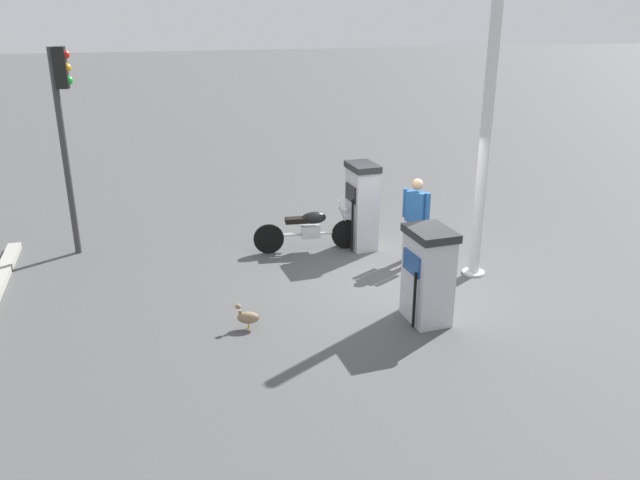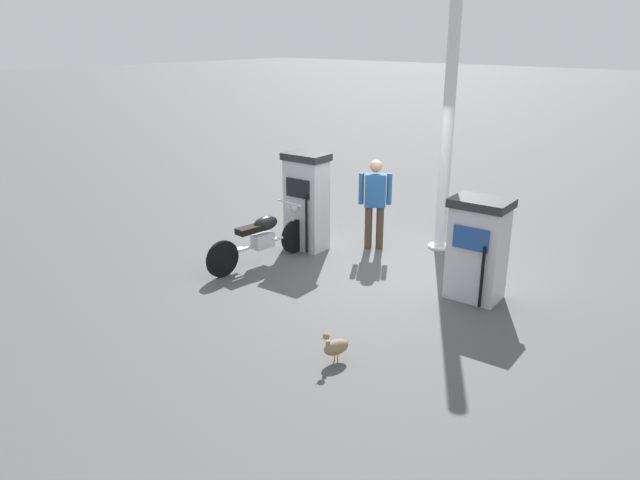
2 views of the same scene
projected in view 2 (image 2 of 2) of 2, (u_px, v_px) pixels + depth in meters
ground_plane at (386, 268)px, 9.81m from camera, size 120.00×120.00×0.00m
fuel_pump_near at (306, 201)px, 10.42m from camera, size 0.56×0.79×1.70m
fuel_pump_far at (478, 249)px, 8.46m from camera, size 0.65×0.84×1.48m
motorcycle_near_pump at (262, 237)px, 9.84m from camera, size 2.13×0.56×0.93m
attendant_person at (375, 199)px, 10.38m from camera, size 0.41×0.51×1.59m
wandering_duck at (336, 346)px, 6.95m from camera, size 0.40×0.25×0.41m
canopy_support_pole at (448, 118)px, 9.97m from camera, size 0.40×0.40×4.73m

